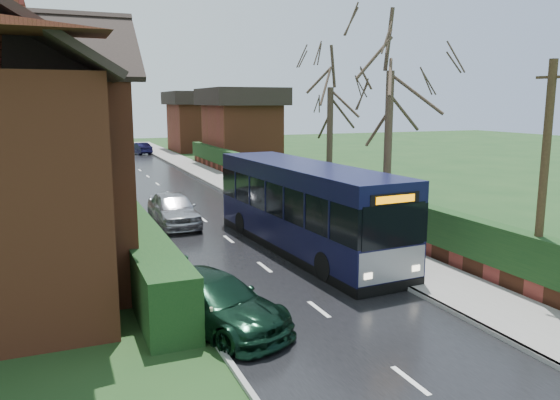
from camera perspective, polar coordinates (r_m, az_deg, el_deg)
name	(u,v)px	position (r m, az deg, el deg)	size (l,w,h in m)	color
ground	(289,287)	(16.28, 0.91, -9.03)	(140.00, 140.00, 0.00)	#27441D
road	(203,220)	(25.44, -8.04, -2.04)	(6.00, 100.00, 0.02)	black
pavement	(288,211)	(26.76, 0.80, -1.20)	(2.50, 100.00, 0.14)	slate
kerb_right	(265,213)	(26.32, -1.60, -1.40)	(0.12, 100.00, 0.14)	gray
kerb_left	(136,224)	(24.87, -14.86, -2.47)	(0.12, 100.00, 0.10)	gray
front_hedge	(130,235)	(19.77, -15.45, -3.51)	(1.20, 16.00, 1.60)	black
picket_fence	(152,242)	(19.95, -13.26, -4.33)	(0.10, 16.00, 0.90)	tan
right_wall_hedge	(316,190)	(27.23, 3.81, 1.00)	(0.60, 50.00, 1.80)	brown
bus	(304,208)	(19.72, 2.58, -0.89)	(3.05, 10.56, 3.17)	black
car_silver	(173,209)	(24.30, -11.09, -0.93)	(1.77, 4.40, 1.50)	#B1B0B5
car_green	(213,302)	(13.39, -7.05, -10.48)	(1.82, 4.47, 1.30)	black
car_distant	(139,148)	(58.88, -14.48, 5.25)	(1.28, 3.68, 1.21)	black
bus_stop_sign	(386,207)	(18.53, 11.06, -0.70)	(0.17, 0.44, 2.91)	slate
telegraph_pole	(543,182)	(16.03, 25.81, 1.66)	(0.31, 0.82, 6.45)	#302515
tree_right_near	(391,59)	(21.91, 11.52, 14.26)	(4.33, 4.33, 9.35)	#392C21
tree_right_far	(331,79)	(29.31, 5.32, 12.46)	(4.53, 4.53, 8.75)	#35281F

